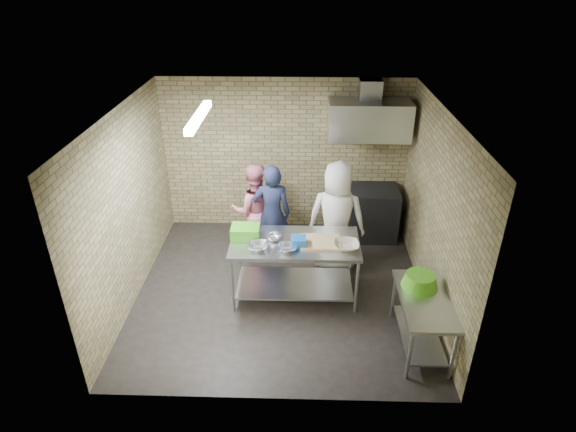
{
  "coord_description": "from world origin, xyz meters",
  "views": [
    {
      "loc": [
        0.27,
        -5.72,
        4.37
      ],
      "look_at": [
        0.1,
        0.2,
        1.15
      ],
      "focal_mm": 29.66,
      "sensor_mm": 36.0,
      "label": 1
    }
  ],
  "objects_px": {
    "prep_table": "(295,268)",
    "woman_pink": "(254,210)",
    "stove": "(362,213)",
    "green_crate": "(245,232)",
    "blue_tub": "(299,241)",
    "bottle_red": "(370,121)",
    "side_counter": "(421,322)",
    "man_navy": "(272,214)",
    "green_basin": "(420,280)",
    "woman_white": "(337,217)",
    "bottle_green": "(395,122)"
  },
  "relations": [
    {
      "from": "blue_tub",
      "to": "green_crate",
      "type": "bearing_deg",
      "value": 163.65
    },
    {
      "from": "stove",
      "to": "woman_pink",
      "type": "xyz_separation_m",
      "value": [
        -1.83,
        -0.58,
        0.33
      ]
    },
    {
      "from": "prep_table",
      "to": "woman_pink",
      "type": "distance_m",
      "value": 1.38
    },
    {
      "from": "side_counter",
      "to": "blue_tub",
      "type": "distance_m",
      "value": 1.89
    },
    {
      "from": "prep_table",
      "to": "green_crate",
      "type": "height_order",
      "value": "green_crate"
    },
    {
      "from": "stove",
      "to": "blue_tub",
      "type": "distance_m",
      "value": 2.2
    },
    {
      "from": "blue_tub",
      "to": "woman_pink",
      "type": "relative_size",
      "value": 0.13
    },
    {
      "from": "green_basin",
      "to": "man_navy",
      "type": "height_order",
      "value": "man_navy"
    },
    {
      "from": "side_counter",
      "to": "woman_pink",
      "type": "height_order",
      "value": "woman_pink"
    },
    {
      "from": "woman_pink",
      "to": "man_navy",
      "type": "bearing_deg",
      "value": 130.33
    },
    {
      "from": "green_crate",
      "to": "green_basin",
      "type": "xyz_separation_m",
      "value": [
        2.28,
        -0.89,
        -0.14
      ]
    },
    {
      "from": "green_basin",
      "to": "man_navy",
      "type": "bearing_deg",
      "value": 138.96
    },
    {
      "from": "prep_table",
      "to": "green_crate",
      "type": "distance_m",
      "value": 0.89
    },
    {
      "from": "green_basin",
      "to": "bottle_green",
      "type": "relative_size",
      "value": 3.07
    },
    {
      "from": "stove",
      "to": "green_crate",
      "type": "distance_m",
      "value": 2.51
    },
    {
      "from": "bottle_red",
      "to": "man_navy",
      "type": "relative_size",
      "value": 0.11
    },
    {
      "from": "bottle_red",
      "to": "woman_white",
      "type": "bearing_deg",
      "value": -114.81
    },
    {
      "from": "green_crate",
      "to": "woman_pink",
      "type": "height_order",
      "value": "woman_pink"
    },
    {
      "from": "green_basin",
      "to": "woman_pink",
      "type": "xyz_separation_m",
      "value": [
        -2.26,
        1.92,
        -0.05
      ]
    },
    {
      "from": "woman_pink",
      "to": "woman_white",
      "type": "relative_size",
      "value": 0.88
    },
    {
      "from": "blue_tub",
      "to": "woman_pink",
      "type": "bearing_deg",
      "value": 120.28
    },
    {
      "from": "green_basin",
      "to": "blue_tub",
      "type": "bearing_deg",
      "value": 156.35
    },
    {
      "from": "green_crate",
      "to": "man_navy",
      "type": "xyz_separation_m",
      "value": [
        0.32,
        0.81,
        -0.15
      ]
    },
    {
      "from": "green_crate",
      "to": "green_basin",
      "type": "bearing_deg",
      "value": -21.32
    },
    {
      "from": "man_navy",
      "to": "woman_white",
      "type": "height_order",
      "value": "woman_white"
    },
    {
      "from": "green_crate",
      "to": "bottle_red",
      "type": "relative_size",
      "value": 2.22
    },
    {
      "from": "bottle_red",
      "to": "man_navy",
      "type": "xyz_separation_m",
      "value": [
        -1.57,
        -1.04,
        -1.2
      ]
    },
    {
      "from": "bottle_red",
      "to": "woman_pink",
      "type": "relative_size",
      "value": 0.12
    },
    {
      "from": "bottle_red",
      "to": "woman_pink",
      "type": "bearing_deg",
      "value": -156.54
    },
    {
      "from": "side_counter",
      "to": "woman_white",
      "type": "height_order",
      "value": "woman_white"
    },
    {
      "from": "blue_tub",
      "to": "woman_pink",
      "type": "distance_m",
      "value": 1.47
    },
    {
      "from": "prep_table",
      "to": "side_counter",
      "type": "bearing_deg",
      "value": -32.55
    },
    {
      "from": "side_counter",
      "to": "blue_tub",
      "type": "relative_size",
      "value": 6.0
    },
    {
      "from": "green_crate",
      "to": "bottle_green",
      "type": "xyz_separation_m",
      "value": [
        2.3,
        1.85,
        1.04
      ]
    },
    {
      "from": "blue_tub",
      "to": "bottle_green",
      "type": "distance_m",
      "value": 2.79
    },
    {
      "from": "green_crate",
      "to": "blue_tub",
      "type": "xyz_separation_m",
      "value": [
        0.75,
        -0.22,
        -0.01
      ]
    },
    {
      "from": "green_crate",
      "to": "woman_pink",
      "type": "xyz_separation_m",
      "value": [
        0.02,
        1.04,
        -0.2
      ]
    },
    {
      "from": "bottle_green",
      "to": "woman_pink",
      "type": "relative_size",
      "value": 0.1
    },
    {
      "from": "side_counter",
      "to": "stove",
      "type": "height_order",
      "value": "stove"
    },
    {
      "from": "side_counter",
      "to": "man_navy",
      "type": "height_order",
      "value": "man_navy"
    },
    {
      "from": "stove",
      "to": "bottle_red",
      "type": "distance_m",
      "value": 1.6
    },
    {
      "from": "blue_tub",
      "to": "bottle_red",
      "type": "relative_size",
      "value": 1.11
    },
    {
      "from": "side_counter",
      "to": "man_navy",
      "type": "xyz_separation_m",
      "value": [
        -1.97,
        1.95,
        0.45
      ]
    },
    {
      "from": "prep_table",
      "to": "woman_pink",
      "type": "bearing_deg",
      "value": 120.59
    },
    {
      "from": "side_counter",
      "to": "woman_white",
      "type": "bearing_deg",
      "value": 119.04
    },
    {
      "from": "stove",
      "to": "green_crate",
      "type": "relative_size",
      "value": 3.0
    },
    {
      "from": "side_counter",
      "to": "bottle_red",
      "type": "height_order",
      "value": "bottle_red"
    },
    {
      "from": "prep_table",
      "to": "green_basin",
      "type": "bearing_deg",
      "value": -25.99
    },
    {
      "from": "blue_tub",
      "to": "green_basin",
      "type": "distance_m",
      "value": 1.67
    },
    {
      "from": "man_navy",
      "to": "side_counter",
      "type": "bearing_deg",
      "value": 132.23
    }
  ]
}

